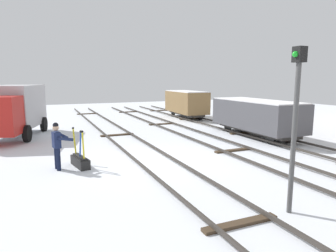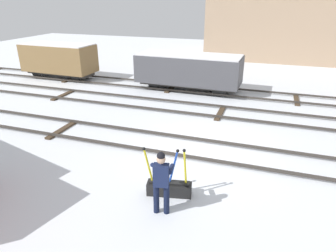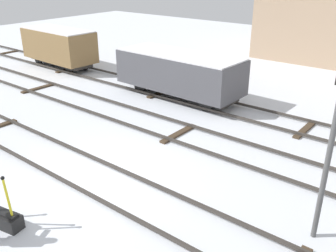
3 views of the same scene
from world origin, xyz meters
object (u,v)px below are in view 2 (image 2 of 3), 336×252
at_px(freight_car_back_track, 189,70).
at_px(freight_car_mid_siding, 59,59).
at_px(switch_lever_frame, 169,187).
at_px(rail_worker, 161,179).

relative_size(freight_car_back_track, freight_car_mid_siding, 1.22).
height_order(freight_car_back_track, freight_car_mid_siding, freight_car_mid_siding).
distance_m(switch_lever_frame, rail_worker, 1.07).
bearing_deg(switch_lever_frame, freight_car_mid_siding, 126.27).
bearing_deg(freight_car_back_track, switch_lever_frame, -76.25).
distance_m(rail_worker, freight_car_back_track, 11.10).
bearing_deg(freight_car_mid_siding, rail_worker, -42.19).
distance_m(switch_lever_frame, freight_car_back_track, 10.37).
bearing_deg(freight_car_mid_siding, switch_lever_frame, -40.22).
xyz_separation_m(freight_car_back_track, freight_car_mid_siding, (-8.92, 0.00, 0.09)).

